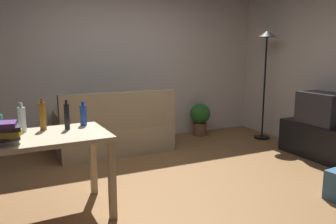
{
  "coord_description": "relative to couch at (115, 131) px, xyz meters",
  "views": [
    {
      "loc": [
        -1.59,
        -3.07,
        1.47
      ],
      "look_at": [
        0.1,
        0.5,
        0.75
      ],
      "focal_mm": 35.37,
      "sensor_mm": 36.0,
      "label": 1
    }
  ],
  "objects": [
    {
      "name": "potted_plant",
      "position": [
        1.65,
        0.31,
        0.02
      ],
      "size": [
        0.36,
        0.36,
        0.57
      ],
      "color": "brown",
      "rests_on": "ground_plane"
    },
    {
      "name": "tv_stand",
      "position": [
        2.51,
        -1.51,
        -0.07
      ],
      "size": [
        0.44,
        1.1,
        0.48
      ],
      "rotation": [
        0.0,
        0.0,
        1.57
      ],
      "color": "black",
      "rests_on": "ground_plane"
    },
    {
      "name": "bottle_dark",
      "position": [
        -0.9,
        -1.55,
        0.57
      ],
      "size": [
        0.05,
        0.05,
        0.28
      ],
      "color": "black",
      "rests_on": "desk"
    },
    {
      "name": "ground_plane",
      "position": [
        0.26,
        -1.59,
        -0.32
      ],
      "size": [
        5.2,
        4.4,
        0.02
      ],
      "primitive_type": "cube",
      "color": "olive"
    },
    {
      "name": "book_stack",
      "position": [
        -1.43,
        -1.89,
        0.55
      ],
      "size": [
        0.28,
        0.21,
        0.18
      ],
      "color": "beige",
      "rests_on": "desk"
    },
    {
      "name": "desk",
      "position": [
        -1.18,
        -1.69,
        0.34
      ],
      "size": [
        1.23,
        0.75,
        0.76
      ],
      "rotation": [
        0.0,
        0.0,
        0.04
      ],
      "color": "#C6B28E",
      "rests_on": "ground_plane"
    },
    {
      "name": "bottle_tall",
      "position": [
        -1.45,
        -1.49,
        0.54
      ],
      "size": [
        0.06,
        0.06,
        0.22
      ],
      "color": "teal",
      "rests_on": "desk"
    },
    {
      "name": "tv",
      "position": [
        2.51,
        -1.51,
        0.39
      ],
      "size": [
        0.41,
        0.6,
        0.44
      ],
      "rotation": [
        0.0,
        0.0,
        1.57
      ],
      "color": "#2D2D33",
      "rests_on": "tv_stand"
    },
    {
      "name": "torchiere_lamp",
      "position": [
        2.51,
        -0.34,
        1.1
      ],
      "size": [
        0.32,
        0.32,
        1.81
      ],
      "color": "black",
      "rests_on": "ground_plane"
    },
    {
      "name": "bottle_amber",
      "position": [
        -1.1,
        -1.48,
        0.58
      ],
      "size": [
        0.06,
        0.06,
        0.3
      ],
      "color": "#9E6019",
      "rests_on": "desk"
    },
    {
      "name": "couch",
      "position": [
        0.0,
        0.0,
        0.0
      ],
      "size": [
        1.64,
        0.84,
        0.92
      ],
      "rotation": [
        0.0,
        0.0,
        3.14
      ],
      "color": "tan",
      "rests_on": "ground_plane"
    },
    {
      "name": "bottle_blue",
      "position": [
        -0.73,
        -1.45,
        0.56
      ],
      "size": [
        0.06,
        0.06,
        0.24
      ],
      "color": "#2347A3",
      "rests_on": "desk"
    },
    {
      "name": "wall_rear",
      "position": [
        0.26,
        0.61,
        1.04
      ],
      "size": [
        5.2,
        0.1,
        2.7
      ],
      "primitive_type": "cube",
      "color": "silver",
      "rests_on": "ground_plane"
    },
    {
      "name": "bottle_clear",
      "position": [
        -1.28,
        -1.48,
        0.57
      ],
      "size": [
        0.07,
        0.07,
        0.26
      ],
      "color": "silver",
      "rests_on": "desk"
    }
  ]
}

